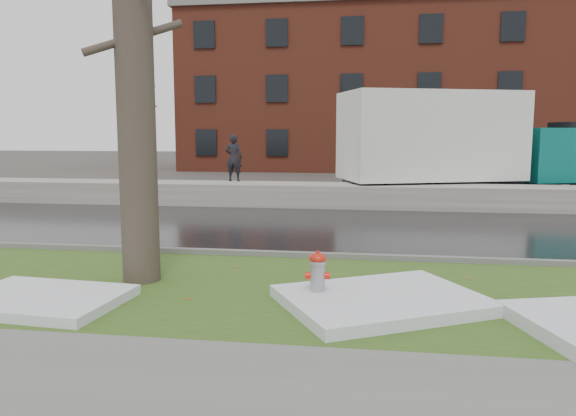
# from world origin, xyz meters

# --- Properties ---
(ground) EXTENTS (120.00, 120.00, 0.00)m
(ground) POSITION_xyz_m (0.00, 0.00, 0.00)
(ground) COLOR #47423D
(ground) RESTS_ON ground
(verge) EXTENTS (60.00, 4.50, 0.04)m
(verge) POSITION_xyz_m (0.00, -1.25, 0.02)
(verge) COLOR #294C19
(verge) RESTS_ON ground
(sidewalk) EXTENTS (60.00, 3.00, 0.05)m
(sidewalk) POSITION_xyz_m (0.00, -5.00, 0.03)
(sidewalk) COLOR slate
(sidewalk) RESTS_ON ground
(road) EXTENTS (60.00, 7.00, 0.03)m
(road) POSITION_xyz_m (0.00, 4.50, 0.01)
(road) COLOR black
(road) RESTS_ON ground
(parking_lot) EXTENTS (60.00, 9.00, 0.03)m
(parking_lot) POSITION_xyz_m (0.00, 13.00, 0.01)
(parking_lot) COLOR slate
(parking_lot) RESTS_ON ground
(curb) EXTENTS (60.00, 0.15, 0.14)m
(curb) POSITION_xyz_m (0.00, 1.00, 0.07)
(curb) COLOR slate
(curb) RESTS_ON ground
(snowbank) EXTENTS (60.00, 1.60, 0.75)m
(snowbank) POSITION_xyz_m (0.00, 8.70, 0.38)
(snowbank) COLOR #A7A299
(snowbank) RESTS_ON ground
(brick_building) EXTENTS (26.00, 12.00, 10.00)m
(brick_building) POSITION_xyz_m (2.00, 30.00, 5.00)
(brick_building) COLOR maroon
(brick_building) RESTS_ON ground
(bg_tree_left) EXTENTS (1.40, 1.62, 6.50)m
(bg_tree_left) POSITION_xyz_m (-12.00, 22.00, 3.33)
(bg_tree_left) COLOR brown
(bg_tree_left) RESTS_ON ground
(bg_tree_center) EXTENTS (1.40, 1.62, 6.50)m
(bg_tree_center) POSITION_xyz_m (-6.00, 26.00, 3.33)
(bg_tree_center) COLOR brown
(bg_tree_center) RESTS_ON ground
(fire_hydrant) EXTENTS (0.36, 0.31, 0.74)m
(fire_hydrant) POSITION_xyz_m (0.37, -1.80, 0.43)
(fire_hydrant) COLOR #93969B
(fire_hydrant) RESTS_ON verge
(tree) EXTENTS (1.34, 1.53, 7.42)m
(tree) POSITION_xyz_m (-2.56, -1.06, 3.78)
(tree) COLOR brown
(tree) RESTS_ON verge
(box_truck) EXTENTS (11.27, 5.72, 3.78)m
(box_truck) POSITION_xyz_m (4.17, 10.77, 2.00)
(box_truck) COLOR black
(box_truck) RESTS_ON ground
(worker) EXTENTS (0.59, 0.39, 1.60)m
(worker) POSITION_xyz_m (-3.61, 9.30, 1.55)
(worker) COLOR black
(worker) RESTS_ON snowbank
(snow_patch_near) EXTENTS (3.24, 3.00, 0.16)m
(snow_patch_near) POSITION_xyz_m (1.26, -1.86, 0.12)
(snow_patch_near) COLOR silver
(snow_patch_near) RESTS_ON verge
(snow_patch_far) EXTENTS (2.32, 1.78, 0.14)m
(snow_patch_far) POSITION_xyz_m (-3.43, -2.50, 0.11)
(snow_patch_far) COLOR silver
(snow_patch_far) RESTS_ON verge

